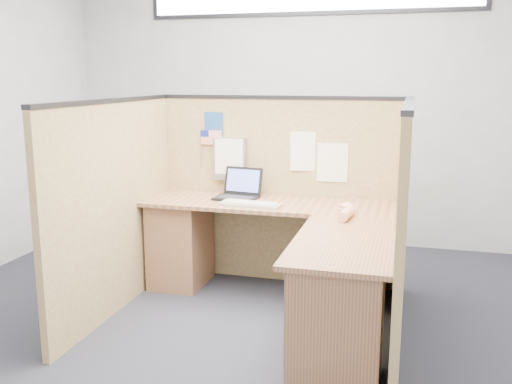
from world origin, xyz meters
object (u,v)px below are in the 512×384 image
(l_desk, at_px, (282,262))
(keyboard, at_px, (250,204))
(mouse, at_px, (347,209))
(laptop, at_px, (238,191))

(l_desk, bearing_deg, keyboard, 142.59)
(l_desk, bearing_deg, mouse, 27.60)
(l_desk, xyz_separation_m, mouse, (0.43, 0.22, 0.36))
(mouse, bearing_deg, laptop, 163.50)
(l_desk, height_order, laptop, laptop)
(laptop, xyz_separation_m, keyboard, (0.18, -0.26, -0.04))
(mouse, bearing_deg, keyboard, 179.80)
(l_desk, xyz_separation_m, laptop, (-0.47, 0.49, 0.39))
(keyboard, bearing_deg, mouse, 4.97)
(laptop, relative_size, keyboard, 0.74)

